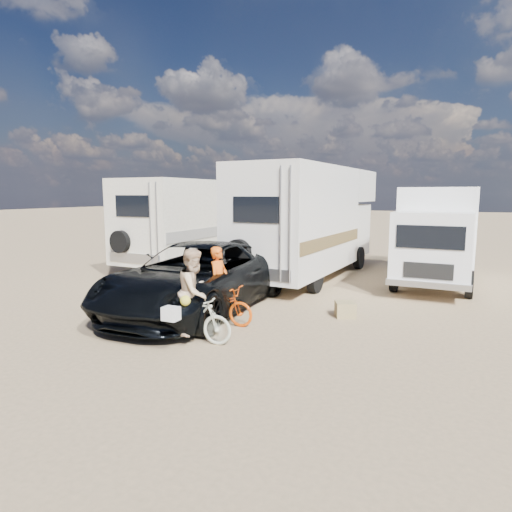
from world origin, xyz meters
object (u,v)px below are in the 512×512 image
at_px(box_truck, 437,236).
at_px(rv_main, 310,223).
at_px(rv_left, 200,223).
at_px(crate, 345,309).
at_px(bike_man, 219,305).
at_px(bike_woman, 195,319).
at_px(cooler, 209,283).
at_px(rider_woman, 195,301).
at_px(rider_man, 219,289).
at_px(dark_suv, 197,277).

bearing_deg(box_truck, rv_main, -172.27).
bearing_deg(rv_main, rv_left, 174.74).
bearing_deg(crate, box_truck, 70.52).
bearing_deg(bike_man, bike_woman, -170.57).
height_order(box_truck, cooler, box_truck).
bearing_deg(bike_woman, rider_woman, -0.00).
bearing_deg(bike_woman, rider_man, 5.16).
bearing_deg(bike_man, rv_left, 35.59).
relative_size(box_truck, bike_woman, 3.80).
bearing_deg(bike_woman, box_truck, -29.49).
bearing_deg(dark_suv, rv_main, 76.51).
height_order(rv_main, cooler, rv_main).
distance_m(rv_main, dark_suv, 5.75).
xyz_separation_m(dark_suv, cooler, (-0.88, 2.09, -0.62)).
relative_size(box_truck, cooler, 10.69).
relative_size(dark_suv, bike_man, 3.63).
xyz_separation_m(dark_suv, rider_man, (1.05, -0.79, -0.06)).
bearing_deg(dark_suv, box_truck, 47.21).
bearing_deg(rv_main, dark_suv, -97.98).
relative_size(bike_woman, crate, 3.44).
bearing_deg(bike_man, box_truck, -30.56).
relative_size(dark_suv, rider_woman, 3.61).
xyz_separation_m(rv_main, bike_man, (-0.17, -6.31, -1.45)).
bearing_deg(box_truck, rv_left, 179.04).
relative_size(rv_left, cooler, 14.36).
distance_m(rider_man, crate, 3.05).
bearing_deg(rv_main, rider_woman, -85.47).
xyz_separation_m(bike_woman, crate, (2.30, 2.98, -0.29)).
bearing_deg(rider_woman, bike_woman, -0.00).
relative_size(box_truck, bike_man, 3.53).
distance_m(box_truck, rider_woman, 9.04).
height_order(cooler, crate, cooler).
bearing_deg(bike_woman, rv_left, 27.96).
bearing_deg(crate, rv_left, 143.02).
distance_m(rv_left, bike_woman, 9.89).
height_order(bike_man, bike_woman, bike_woman).
bearing_deg(bike_man, dark_suv, 54.85).
bearing_deg(rv_main, bike_man, -87.04).
relative_size(dark_suv, bike_woman, 3.90).
bearing_deg(cooler, rider_man, -71.30).
xyz_separation_m(dark_suv, rider_woman, (1.23, -2.08, -0.00)).
height_order(rv_main, crate, rv_main).
distance_m(rider_woman, crate, 3.82).
bearing_deg(bike_woman, cooler, 24.28).
height_order(rv_main, bike_man, rv_main).
distance_m(rv_main, cooler, 4.36).
distance_m(rv_main, bike_man, 6.48).
bearing_deg(rider_woman, bike_man, 5.16).
height_order(box_truck, rider_woman, box_truck).
bearing_deg(dark_suv, cooler, 111.84).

